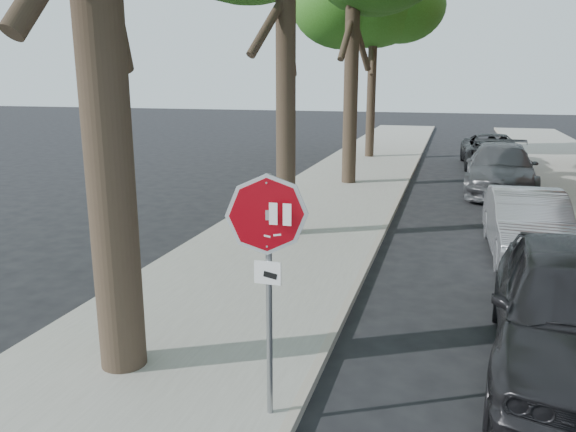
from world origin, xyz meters
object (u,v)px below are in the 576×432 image
at_px(car_b, 527,225).
at_px(car_d, 492,151).
at_px(stop_sign, 268,251).
at_px(car_c, 500,169).

height_order(car_b, car_d, car_d).
height_order(stop_sign, car_c, stop_sign).
distance_m(stop_sign, car_c, 14.73).
height_order(stop_sign, car_b, stop_sign).
distance_m(car_c, car_d, 5.45).
xyz_separation_m(stop_sign, car_c, (3.26, 14.31, -1.18)).
bearing_deg(car_d, car_b, -92.50).
height_order(stop_sign, car_d, stop_sign).
relative_size(car_b, car_c, 0.78).
xyz_separation_m(stop_sign, car_d, (3.30, 19.76, -1.26)).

